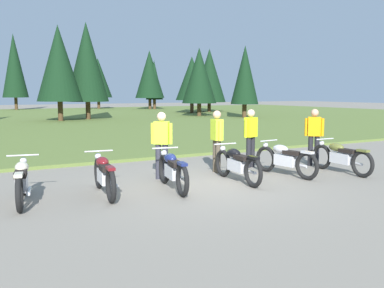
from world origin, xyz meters
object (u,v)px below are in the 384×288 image
object	(u,v)px
rider_in_hivis_vest	(162,141)
motorcycle_cream	(22,181)
motorcycle_olive	(341,157)
rider_with_back_turned	(314,134)
motorcycle_navy	(173,170)
rider_checking_bike	(251,135)
motorcycle_silver	(285,159)
motorcycle_black	(237,164)
rider_near_row_end	(217,138)
motorcycle_maroon	(104,175)

from	to	relation	value
rider_in_hivis_vest	motorcycle_cream	bearing A→B (deg)	-167.09
motorcycle_olive	rider_in_hivis_vest	world-z (taller)	rider_in_hivis_vest
rider_with_back_turned	rider_in_hivis_vest	distance (m)	4.74
motorcycle_navy	motorcycle_olive	bearing A→B (deg)	-5.39
motorcycle_navy	motorcycle_olive	world-z (taller)	same
motorcycle_cream	rider_in_hivis_vest	distance (m)	3.50
motorcycle_cream	rider_checking_bike	size ratio (longest dim) A/B	1.24
motorcycle_olive	rider_with_back_turned	xyz separation A→B (m)	(0.20, 1.20, 0.51)
motorcycle_silver	rider_with_back_turned	world-z (taller)	rider_with_back_turned
motorcycle_silver	rider_in_hivis_vest	distance (m)	3.24
motorcycle_cream	rider_with_back_turned	distance (m)	8.13
motorcycle_black	rider_with_back_turned	world-z (taller)	rider_with_back_turned
rider_with_back_turned	rider_checking_bike	size ratio (longest dim) A/B	1.00
rider_in_hivis_vest	motorcycle_navy	bearing A→B (deg)	-104.09
rider_with_back_turned	rider_near_row_end	bearing A→B (deg)	170.72
motorcycle_navy	rider_near_row_end	distance (m)	2.38
motorcycle_maroon	motorcycle_navy	distance (m)	1.50
motorcycle_navy	motorcycle_maroon	bearing A→B (deg)	170.75
motorcycle_navy	motorcycle_black	distance (m)	1.73
motorcycle_navy	motorcycle_black	xyz separation A→B (m)	(1.73, -0.02, 0.00)
motorcycle_navy	rider_in_hivis_vest	xyz separation A→B (m)	(0.29, 1.17, 0.51)
motorcycle_olive	rider_in_hivis_vest	bearing A→B (deg)	160.27
motorcycle_black	rider_near_row_end	world-z (taller)	rider_near_row_end
rider_in_hivis_vest	rider_checking_bike	bearing A→B (deg)	5.43
motorcycle_cream	motorcycle_silver	distance (m)	6.37
rider_with_back_turned	motorcycle_silver	bearing A→B (deg)	-157.13
rider_checking_bike	motorcycle_cream	bearing A→B (deg)	-170.54
motorcycle_black	motorcycle_olive	size ratio (longest dim) A/B	1.00
rider_with_back_turned	rider_in_hivis_vest	bearing A→B (deg)	174.85
motorcycle_cream	rider_in_hivis_vest	size ratio (longest dim) A/B	1.24
motorcycle_maroon	motorcycle_navy	size ratio (longest dim) A/B	1.00
motorcycle_silver	rider_with_back_turned	bearing A→B (deg)	22.87
motorcycle_cream	motorcycle_maroon	size ratio (longest dim) A/B	0.99
motorcycle_maroon	rider_in_hivis_vest	xyz separation A→B (m)	(1.78, 0.92, 0.51)
rider_checking_bike	motorcycle_navy	bearing A→B (deg)	-155.98
rider_with_back_turned	rider_near_row_end	xyz separation A→B (m)	(-3.06, 0.50, 0.00)
motorcycle_maroon	motorcycle_navy	world-z (taller)	same
motorcycle_black	motorcycle_maroon	bearing A→B (deg)	175.29
rider_with_back_turned	rider_checking_bike	distance (m)	1.91
rider_with_back_turned	rider_near_row_end	world-z (taller)	same
motorcycle_olive	rider_with_back_turned	world-z (taller)	rider_with_back_turned
rider_with_back_turned	motorcycle_olive	bearing A→B (deg)	-99.70
rider_in_hivis_vest	motorcycle_olive	bearing A→B (deg)	-19.73
motorcycle_black	rider_in_hivis_vest	size ratio (longest dim) A/B	1.26
rider_near_row_end	rider_checking_bike	world-z (taller)	same
motorcycle_cream	motorcycle_silver	xyz separation A→B (m)	(6.36, -0.39, 0.00)
motorcycle_maroon	rider_with_back_turned	bearing A→B (deg)	4.39
motorcycle_silver	motorcycle_olive	size ratio (longest dim) A/B	1.00
motorcycle_olive	rider_near_row_end	xyz separation A→B (m)	(-2.85, 1.70, 0.51)
motorcycle_silver	motorcycle_olive	bearing A→B (deg)	-16.55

